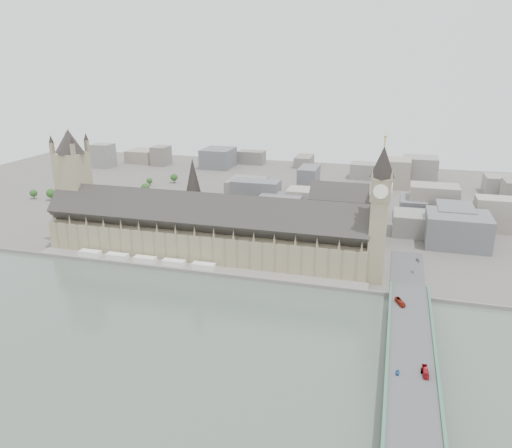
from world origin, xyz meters
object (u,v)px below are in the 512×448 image
(car_blue, at_px, (398,373))
(car_approach, at_px, (418,260))
(car_silver, at_px, (423,370))
(red_bus_south, at_px, (425,372))
(palace_of_westminster, at_px, (203,231))
(westminster_bridge, at_px, (410,348))
(westminster_abbey, at_px, (350,213))
(elizabeth_tower, at_px, (380,206))
(red_bus_north, at_px, (400,302))
(victoria_tower, at_px, (74,181))

(car_blue, xyz_separation_m, car_approach, (13.47, 152.28, 0.12))
(car_approach, bearing_deg, car_silver, -101.51)
(red_bus_south, relative_size, car_silver, 2.23)
(palace_of_westminster, height_order, car_approach, palace_of_westminster)
(westminster_bridge, xyz_separation_m, westminster_abbey, (-51.08, 182.50, 19.96))
(palace_of_westminster, distance_m, car_approach, 169.43)
(elizabeth_tower, xyz_separation_m, westminster_bridge, (24.00, -95.50, -52.96))
(westminster_abbey, bearing_deg, car_silver, -75.09)
(elizabeth_tower, height_order, red_bus_north, elizabeth_tower)
(red_bus_north, height_order, car_silver, red_bus_north)
(westminster_bridge, height_order, red_bus_south, red_bus_south)
(westminster_bridge, bearing_deg, westminster_abbey, 105.64)
(red_bus_south, bearing_deg, car_approach, 86.03)
(elizabeth_tower, xyz_separation_m, red_bus_north, (17.90, -53.33, -46.32))
(palace_of_westminster, bearing_deg, red_bus_south, -39.31)
(westminster_abbey, distance_m, car_approach, 87.21)
(westminster_bridge, height_order, red_bus_north, red_bus_north)
(car_approach, bearing_deg, victoria_tower, 170.10)
(westminster_bridge, bearing_deg, elizabeth_tower, 104.11)
(red_bus_north, xyz_separation_m, red_bus_south, (12.18, -72.57, -0.09))
(victoria_tower, bearing_deg, car_silver, -26.15)
(red_bus_south, xyz_separation_m, car_silver, (-0.98, 1.98, -0.67))
(palace_of_westminster, height_order, car_blue, palace_of_westminster)
(westminster_abbey, xyz_separation_m, red_bus_south, (57.16, -212.90, -13.40))
(westminster_bridge, height_order, westminster_abbey, westminster_abbey)
(palace_of_westminster, height_order, elizabeth_tower, elizabeth_tower)
(westminster_bridge, bearing_deg, red_bus_north, 98.23)
(palace_of_westminster, xyz_separation_m, car_blue, (155.17, -140.84, -11.78))
(westminster_abbey, xyz_separation_m, red_bus_north, (44.97, -140.33, -13.32))
(red_bus_north, height_order, red_bus_south, red_bus_north)
(victoria_tower, height_order, car_silver, victoria_tower)
(red_bus_south, bearing_deg, palace_of_westminster, 136.93)
(red_bus_north, height_order, car_approach, red_bus_north)
(palace_of_westminster, relative_size, car_approach, 48.81)
(westminster_bridge, bearing_deg, car_approach, 86.80)
(car_blue, bearing_deg, car_approach, 87.43)
(elizabeth_tower, xyz_separation_m, car_approach, (30.64, 23.14, -47.05))
(westminster_abbey, height_order, car_approach, westminster_abbey)
(red_bus_north, relative_size, car_silver, 2.36)
(victoria_tower, height_order, westminster_bridge, victoria_tower)
(red_bus_north, bearing_deg, car_approach, 56.84)
(victoria_tower, relative_size, westminster_bridge, 0.31)
(palace_of_westminster, relative_size, westminster_bridge, 0.82)
(elizabeth_tower, bearing_deg, car_silver, -76.79)
(car_silver, bearing_deg, victoria_tower, 160.94)
(palace_of_westminster, height_order, car_silver, palace_of_westminster)
(red_bus_north, relative_size, red_bus_south, 1.06)
(victoria_tower, height_order, red_bus_south, victoria_tower)
(westminster_bridge, relative_size, red_bus_south, 31.73)
(car_blue, bearing_deg, red_bus_north, 91.93)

